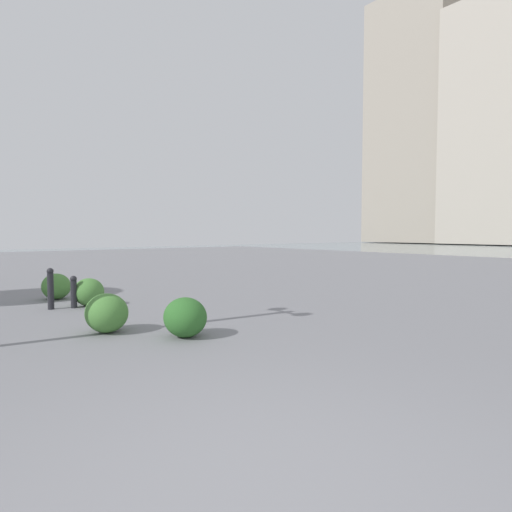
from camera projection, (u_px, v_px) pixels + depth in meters
building_annex at (506, 128)px, 57.83m from camera, size 11.35×14.82×31.28m
building_highrise at (427, 125)px, 67.93m from camera, size 13.01×15.50×37.19m
bollard_near at (74, 291)px, 8.65m from camera, size 0.13×0.13×0.66m
bollard_mid at (51, 288)px, 8.48m from camera, size 0.13×0.13×0.83m
shrub_low at (89, 292)px, 8.90m from camera, size 0.68×0.61×0.58m
shrub_round at (185, 317)px, 6.24m from camera, size 0.69×0.62×0.58m
shrub_wide at (107, 313)px, 6.53m from camera, size 0.70×0.63×0.60m
shrub_tall at (56, 286)px, 9.78m from camera, size 0.69×0.62×0.59m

